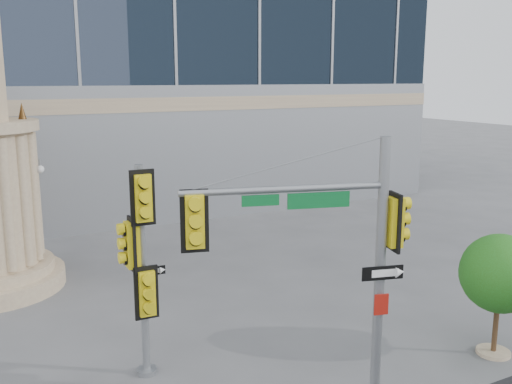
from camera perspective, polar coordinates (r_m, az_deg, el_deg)
name	(u,v)px	position (r m, az deg, el deg)	size (l,w,h in m)	color
ground	(320,374)	(13.05, 6.41, -17.66)	(120.00, 120.00, 0.00)	#545456
main_signal_pole	(332,248)	(10.47, 7.62, -5.60)	(4.01, 1.43, 5.29)	slate
secondary_signal_pole	(141,256)	(12.07, -11.41, -6.32)	(0.78, 0.60, 4.59)	slate
street_tree	(500,276)	(14.20, 23.25, -7.75)	(1.84, 1.80, 2.87)	tan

